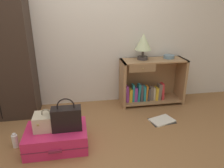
# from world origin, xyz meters

# --- Properties ---
(ground_plane) EXTENTS (9.00, 9.00, 0.00)m
(ground_plane) POSITION_xyz_m (0.00, 0.00, 0.00)
(ground_plane) COLOR olive
(back_wall) EXTENTS (6.40, 0.10, 2.60)m
(back_wall) POSITION_xyz_m (0.00, 1.50, 1.30)
(back_wall) COLOR silver
(back_wall) RESTS_ON ground_plane
(bookshelf) EXTENTS (1.06, 0.39, 0.76)m
(bookshelf) POSITION_xyz_m (0.96, 1.25, 0.35)
(bookshelf) COLOR #A37A51
(bookshelf) RESTS_ON ground_plane
(table_lamp) EXTENTS (0.26, 0.26, 0.41)m
(table_lamp) POSITION_xyz_m (0.81, 1.27, 1.02)
(table_lamp) COLOR #3D3838
(table_lamp) RESTS_ON bookshelf
(bowl) EXTENTS (0.18, 0.18, 0.05)m
(bowl) POSITION_xyz_m (1.27, 1.27, 0.79)
(bowl) COLOR slate
(bowl) RESTS_ON bookshelf
(suitcase_large) EXTENTS (0.71, 0.52, 0.24)m
(suitcase_large) POSITION_xyz_m (-0.52, 0.27, 0.12)
(suitcase_large) COLOR #DB2860
(suitcase_large) RESTS_ON ground_plane
(train_case) EXTENTS (0.29, 0.24, 0.25)m
(train_case) POSITION_xyz_m (-0.61, 0.30, 0.33)
(train_case) COLOR beige
(train_case) RESTS_ON suitcase_large
(handbag) EXTENTS (0.33, 0.15, 0.39)m
(handbag) POSITION_xyz_m (-0.38, 0.25, 0.38)
(handbag) COLOR black
(handbag) RESTS_ON suitcase_large
(bottle) EXTENTS (0.07, 0.07, 0.18)m
(bottle) POSITION_xyz_m (-1.01, 0.35, 0.08)
(bottle) COLOR white
(bottle) RESTS_ON ground_plane
(open_book_on_floor) EXTENTS (0.39, 0.32, 0.02)m
(open_book_on_floor) POSITION_xyz_m (0.95, 0.61, 0.01)
(open_book_on_floor) COLOR white
(open_book_on_floor) RESTS_ON ground_plane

